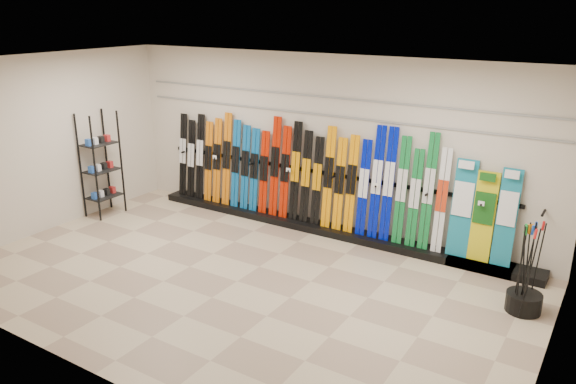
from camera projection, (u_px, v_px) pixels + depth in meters
The scene contains 13 objects.
floor at pixel (237, 281), 7.98m from camera, with size 8.00×8.00×0.00m, color gray.
back_wall at pixel (323, 144), 9.52m from camera, with size 8.00×8.00×0.00m, color beige.
left_wall at pixel (46, 144), 9.52m from camera, with size 5.00×5.00×0.00m, color beige.
right_wall at pixel (560, 245), 5.49m from camera, with size 5.00×5.00×0.00m, color beige.
ceiling at pixel (230, 67), 7.03m from camera, with size 8.00×8.00×0.00m, color silver.
ski_rack_base at pixel (327, 229), 9.68m from camera, with size 8.00×0.40×0.12m, color black.
skis at pixel (297, 174), 9.76m from camera, with size 5.37×0.23×1.83m.
snowboards at pixel (483, 214), 8.22m from camera, with size 0.94×0.23×1.47m.
accessory_rack at pixel (101, 164), 10.28m from camera, with size 0.40×0.60×1.93m, color black.
pole_bin at pixel (523, 302), 7.16m from camera, with size 0.45×0.45×0.25m, color black.
ski_poles at pixel (527, 269), 6.99m from camera, with size 0.25×0.45×1.18m.
slatwall_rail_0 at pixel (323, 115), 9.34m from camera, with size 7.60×0.02×0.03m, color gray.
slatwall_rail_1 at pixel (324, 97), 9.25m from camera, with size 7.60×0.02×0.03m, color gray.
Camera 1 is at (4.43, -5.69, 3.72)m, focal length 35.00 mm.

